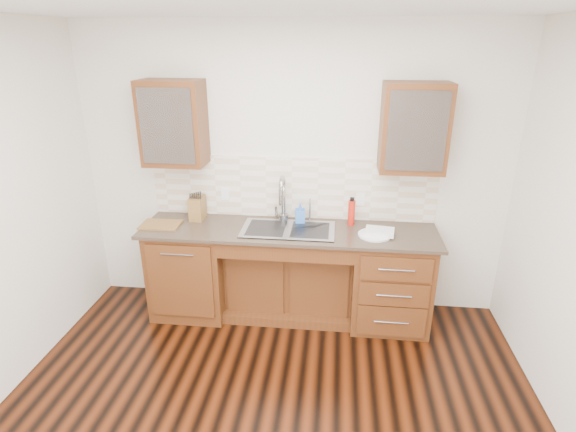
# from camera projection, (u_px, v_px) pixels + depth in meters

# --- Properties ---
(wall_back) EXTENTS (4.00, 0.10, 2.70)m
(wall_back) POSITION_uv_depth(u_px,v_px,m) (293.00, 171.00, 4.27)
(wall_back) COLOR silver
(wall_back) RESTS_ON ground
(base_cabinet_left) EXTENTS (0.70, 0.62, 0.88)m
(base_cabinet_left) POSITION_uv_depth(u_px,v_px,m) (192.00, 269.00, 4.37)
(base_cabinet_left) COLOR #593014
(base_cabinet_left) RESTS_ON ground
(base_cabinet_center) EXTENTS (1.20, 0.44, 0.70)m
(base_cabinet_center) POSITION_uv_depth(u_px,v_px,m) (289.00, 278.00, 4.39)
(base_cabinet_center) COLOR #593014
(base_cabinet_center) RESTS_ON ground
(base_cabinet_right) EXTENTS (0.70, 0.62, 0.88)m
(base_cabinet_right) POSITION_uv_depth(u_px,v_px,m) (390.00, 280.00, 4.17)
(base_cabinet_right) COLOR #593014
(base_cabinet_right) RESTS_ON ground
(countertop) EXTENTS (2.70, 0.65, 0.03)m
(countertop) POSITION_uv_depth(u_px,v_px,m) (288.00, 231.00, 4.09)
(countertop) COLOR #84705B
(countertop) RESTS_ON base_cabinet_left
(backsplash) EXTENTS (2.70, 0.02, 0.59)m
(backsplash) POSITION_uv_depth(u_px,v_px,m) (292.00, 188.00, 4.27)
(backsplash) COLOR beige
(backsplash) RESTS_ON wall_back
(sink) EXTENTS (0.84, 0.46, 0.19)m
(sink) POSITION_uv_depth(u_px,v_px,m) (288.00, 238.00, 4.10)
(sink) COLOR #9E9EA5
(sink) RESTS_ON countertop
(faucet) EXTENTS (0.04, 0.04, 0.40)m
(faucet) POSITION_uv_depth(u_px,v_px,m) (283.00, 200.00, 4.22)
(faucet) COLOR #999993
(faucet) RESTS_ON countertop
(filter_tap) EXTENTS (0.02, 0.02, 0.24)m
(filter_tap) POSITION_uv_depth(u_px,v_px,m) (310.00, 209.00, 4.23)
(filter_tap) COLOR #999993
(filter_tap) RESTS_ON countertop
(upper_cabinet_left) EXTENTS (0.55, 0.34, 0.75)m
(upper_cabinet_left) POSITION_uv_depth(u_px,v_px,m) (174.00, 123.00, 4.00)
(upper_cabinet_left) COLOR #593014
(upper_cabinet_left) RESTS_ON wall_back
(upper_cabinet_right) EXTENTS (0.55, 0.34, 0.75)m
(upper_cabinet_right) POSITION_uv_depth(u_px,v_px,m) (414.00, 128.00, 3.78)
(upper_cabinet_right) COLOR #593014
(upper_cabinet_right) RESTS_ON wall_back
(outlet_left) EXTENTS (0.08, 0.01, 0.12)m
(outlet_left) POSITION_uv_depth(u_px,v_px,m) (225.00, 194.00, 4.36)
(outlet_left) COLOR white
(outlet_left) RESTS_ON backsplash
(outlet_right) EXTENTS (0.08, 0.01, 0.12)m
(outlet_right) POSITION_uv_depth(u_px,v_px,m) (360.00, 199.00, 4.22)
(outlet_right) COLOR white
(outlet_right) RESTS_ON backsplash
(soap_bottle) EXTENTS (0.10, 0.10, 0.20)m
(soap_bottle) POSITION_uv_depth(u_px,v_px,m) (300.00, 213.00, 4.19)
(soap_bottle) COLOR blue
(soap_bottle) RESTS_ON countertop
(water_bottle) EXTENTS (0.07, 0.07, 0.24)m
(water_bottle) POSITION_uv_depth(u_px,v_px,m) (351.00, 213.00, 4.15)
(water_bottle) COLOR red
(water_bottle) RESTS_ON countertop
(plate) EXTENTS (0.30, 0.30, 0.02)m
(plate) POSITION_uv_depth(u_px,v_px,m) (375.00, 235.00, 3.95)
(plate) COLOR white
(plate) RESTS_ON countertop
(dish_towel) EXTENTS (0.27, 0.21, 0.04)m
(dish_towel) POSITION_uv_depth(u_px,v_px,m) (380.00, 232.00, 3.95)
(dish_towel) COLOR white
(dish_towel) RESTS_ON plate
(knife_block) EXTENTS (0.12, 0.20, 0.22)m
(knife_block) POSITION_uv_depth(u_px,v_px,m) (197.00, 208.00, 4.29)
(knife_block) COLOR brown
(knife_block) RESTS_ON countertop
(cutting_board) EXTENTS (0.36, 0.26, 0.02)m
(cutting_board) POSITION_uv_depth(u_px,v_px,m) (161.00, 225.00, 4.17)
(cutting_board) COLOR #A97B46
(cutting_board) RESTS_ON countertop
(cup_left_a) EXTENTS (0.17, 0.17, 0.10)m
(cup_left_a) POSITION_uv_depth(u_px,v_px,m) (163.00, 128.00, 4.03)
(cup_left_a) COLOR white
(cup_left_a) RESTS_ON upper_cabinet_left
(cup_left_b) EXTENTS (0.14, 0.14, 0.10)m
(cup_left_b) POSITION_uv_depth(u_px,v_px,m) (180.00, 129.00, 4.02)
(cup_left_b) COLOR silver
(cup_left_b) RESTS_ON upper_cabinet_left
(cup_right_a) EXTENTS (0.12, 0.12, 0.09)m
(cup_right_a) POSITION_uv_depth(u_px,v_px,m) (401.00, 134.00, 3.82)
(cup_right_a) COLOR silver
(cup_right_a) RESTS_ON upper_cabinet_right
(cup_right_b) EXTENTS (0.14, 0.14, 0.10)m
(cup_right_b) POSITION_uv_depth(u_px,v_px,m) (421.00, 134.00, 3.80)
(cup_right_b) COLOR silver
(cup_right_b) RESTS_ON upper_cabinet_right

